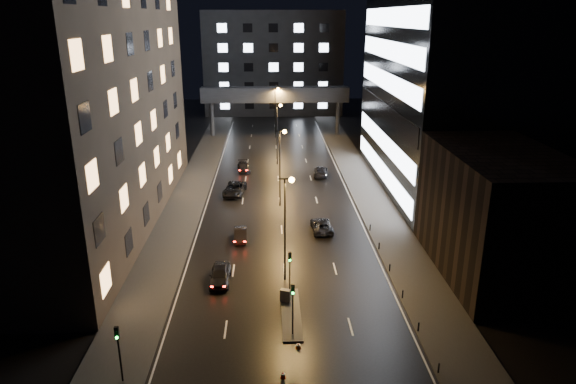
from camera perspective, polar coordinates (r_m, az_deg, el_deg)
name	(u,v)px	position (r m, az deg, el deg)	size (l,w,h in m)	color
ground	(278,178)	(78.82, -1.10, 1.52)	(160.00, 160.00, 0.00)	black
sidewalk_left	(192,189)	(74.86, -10.63, 0.30)	(5.00, 110.00, 0.15)	#383533
sidewalk_right	(365,187)	(75.32, 8.53, 0.53)	(5.00, 110.00, 0.15)	#383533
building_left	(76,51)	(62.95, -22.53, 14.29)	(15.00, 48.00, 40.00)	#2D2319
building_right_low	(497,214)	(52.15, 22.17, -2.25)	(10.00, 18.00, 12.00)	black
building_right_glass	(464,25)	(75.93, 19.01, 17.15)	(20.00, 36.00, 45.00)	black
building_far	(273,63)	(133.66, -1.65, 14.18)	(34.00, 14.00, 25.00)	#333335
skybridge	(275,95)	(106.30, -1.46, 10.69)	(30.00, 3.00, 10.00)	#333335
median_island	(291,313)	(44.05, 0.33, -13.35)	(1.60, 8.00, 0.15)	#383533
traffic_signal_near	(290,267)	(44.71, 0.20, -8.37)	(0.28, 0.34, 4.40)	black
traffic_signal_far	(293,301)	(39.91, 0.53, -11.99)	(0.28, 0.34, 4.40)	black
traffic_signal_corner	(118,346)	(37.17, -18.32, -15.93)	(0.28, 0.34, 4.40)	black
bollard_row	(396,281)	(49.08, 11.89, -9.65)	(0.12, 25.12, 0.90)	black
streetlight_near	(287,216)	(46.48, -0.15, -2.65)	(1.45, 0.50, 10.15)	black
streetlight_mid_a	(281,158)	(65.49, -0.78, 3.81)	(1.45, 0.50, 10.15)	black
streetlight_mid_b	(278,126)	(84.95, -1.12, 7.33)	(1.45, 0.50, 10.15)	black
streetlight_far	(276,106)	(104.61, -1.34, 9.54)	(1.45, 0.50, 10.15)	black
car_away_a	(220,275)	(48.83, -7.55, -9.10)	(1.84, 4.58, 1.56)	black
car_away_b	(241,234)	(57.40, -5.29, -4.72)	(1.35, 3.86, 1.27)	black
car_away_c	(235,189)	(71.87, -5.96, 0.34)	(2.65, 5.75, 1.60)	black
car_away_d	(244,167)	(82.79, -4.94, 2.80)	(1.88, 4.62, 1.34)	black
car_toward_a	(322,225)	(59.58, 3.75, -3.73)	(2.24, 4.85, 1.35)	black
car_toward_b	(321,171)	(80.15, 3.65, 2.33)	(2.06, 5.07, 1.47)	black
utility_cabinet	(285,296)	(45.25, -0.28, -11.43)	(0.88, 0.46, 1.14)	#515153
cone_a	(283,375)	(37.45, -0.55, -19.64)	(0.38, 0.38, 0.50)	red
cone_b	(298,346)	(40.12, 1.13, -16.69)	(0.41, 0.41, 0.47)	#E7550C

